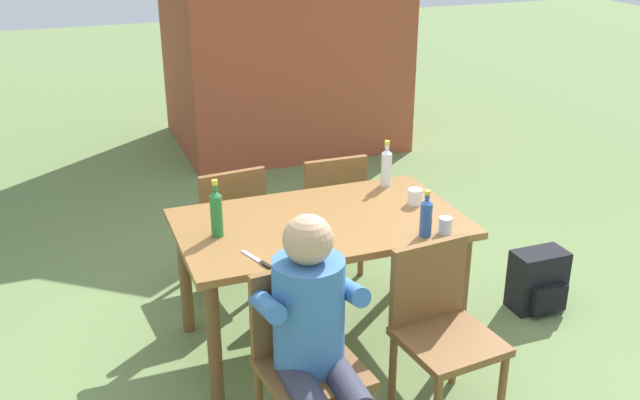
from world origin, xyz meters
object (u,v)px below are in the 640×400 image
object	(u,v)px
chair_near_right	(440,323)
person_in_white_shirt	(315,333)
chair_far_left	(228,222)
cup_glass	(445,226)
bottle_blue	(426,217)
cup_white	(415,197)
table_knife	(259,261)
bottle_green	(216,212)
chair_near_left	(305,352)
chair_far_right	(329,207)
backpack_by_near_side	(538,281)
bottle_clear	(386,166)
dining_table	(320,236)

from	to	relation	value
chair_near_right	person_in_white_shirt	size ratio (longest dim) A/B	0.74
chair_far_left	chair_near_right	size ratio (longest dim) A/B	1.00
chair_far_left	cup_glass	bearing A→B (deg)	-51.84
chair_far_left	bottle_blue	size ratio (longest dim) A/B	3.45
chair_near_right	cup_white	bearing A→B (deg)	72.33
cup_white	table_knife	distance (m)	1.10
bottle_green	table_knife	distance (m)	0.39
cup_white	bottle_blue	bearing A→B (deg)	-110.06
person_in_white_shirt	bottle_green	world-z (taller)	person_in_white_shirt
chair_near_right	chair_far_left	bearing A→B (deg)	114.27
chair_near_left	cup_glass	distance (m)	1.04
bottle_green	cup_glass	distance (m)	1.19
chair_far_right	person_in_white_shirt	world-z (taller)	person_in_white_shirt
table_knife	backpack_by_near_side	size ratio (longest dim) A/B	0.61
person_in_white_shirt	table_knife	distance (m)	0.54
bottle_blue	bottle_clear	size ratio (longest dim) A/B	0.89
table_knife	person_in_white_shirt	bearing A→B (deg)	-79.13
chair_near_left	dining_table	bearing A→B (deg)	64.65
bottle_green	cup_glass	world-z (taller)	bottle_green
dining_table	chair_far_left	bearing A→B (deg)	114.28
backpack_by_near_side	table_knife	bearing A→B (deg)	-173.52
chair_near_right	table_knife	size ratio (longest dim) A/B	3.71
dining_table	chair_far_right	distance (m)	0.85
person_in_white_shirt	table_knife	bearing A→B (deg)	100.87
chair_far_left	bottle_clear	world-z (taller)	bottle_clear
chair_near_right	bottle_clear	world-z (taller)	bottle_clear
person_in_white_shirt	cup_white	bearing A→B (deg)	43.38
backpack_by_near_side	cup_glass	bearing A→B (deg)	-163.72
chair_far_right	backpack_by_near_side	size ratio (longest dim) A/B	2.26
bottle_blue	bottle_green	distance (m)	1.08
chair_near_left	person_in_white_shirt	size ratio (longest dim) A/B	0.74
cup_white	chair_far_right	bearing A→B (deg)	108.06
chair_far_right	chair_far_left	world-z (taller)	same
bottle_clear	cup_glass	size ratio (longest dim) A/B	3.22
chair_far_right	bottle_green	distance (m)	1.25
bottle_clear	chair_near_left	bearing A→B (deg)	-129.79
chair_far_right	cup_white	world-z (taller)	chair_far_right
bottle_blue	cup_white	distance (m)	0.42
chair_far_right	bottle_clear	size ratio (longest dim) A/B	3.06
chair_far_left	bottle_clear	distance (m)	1.07
person_in_white_shirt	cup_white	distance (m)	1.30
chair_far_left	chair_near_right	world-z (taller)	same
person_in_white_shirt	chair_near_left	bearing A→B (deg)	94.65
dining_table	person_in_white_shirt	distance (m)	0.93
person_in_white_shirt	cup_glass	world-z (taller)	person_in_white_shirt
person_in_white_shirt	table_knife	world-z (taller)	person_in_white_shirt
bottle_blue	bottle_clear	xyz separation A→B (m)	(0.11, 0.72, 0.01)
bottle_blue	table_knife	bearing A→B (deg)	178.33
chair_far_left	chair_near_right	bearing A→B (deg)	-65.73
chair_near_right	person_in_white_shirt	world-z (taller)	person_in_white_shirt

